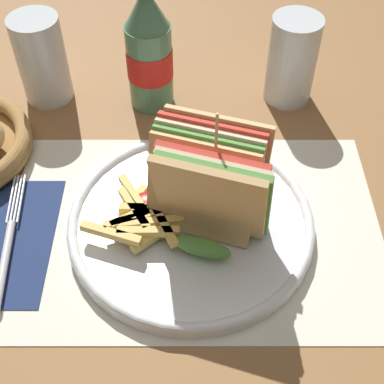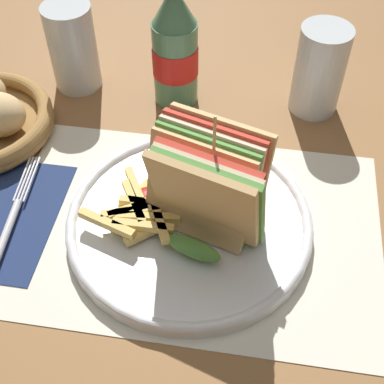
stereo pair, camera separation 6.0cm
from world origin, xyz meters
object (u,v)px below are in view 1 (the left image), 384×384
Objects in this scene: fork at (8,248)px; plate_main at (192,223)px; glass_near at (293,60)px; club_sandwich at (210,186)px; glass_far at (43,59)px; coke_bottle_near at (150,51)px.

plate_main is at bearing 5.35° from fork.
fork is at bearing -170.10° from plate_main.
fork is at bearing -140.83° from glass_near.
glass_far is (-0.22, 0.24, -0.01)m from club_sandwich.
plate_main is 2.26× the size of glass_far.
plate_main is at bearing -76.40° from coke_bottle_near.
club_sandwich is 0.27m from glass_near.
coke_bottle_near is 1.57× the size of glass_near.
coke_bottle_near is 1.57× the size of glass_far.
club_sandwich is 0.33m from glass_far.
glass_near is at bearing -0.16° from glass_far.
coke_bottle_near is (-0.06, 0.23, 0.07)m from plate_main.
glass_far reaches higher than fork.
club_sandwich is at bearing -115.95° from glass_near.
coke_bottle_near is 0.19m from glass_near.
club_sandwich reaches higher than glass_far.
plate_main is at bearing -119.68° from glass_near.
coke_bottle_near is (-0.07, 0.23, 0.01)m from club_sandwich.
glass_far is at bearing 85.85° from fork.
glass_near is 1.00× the size of glass_far.
club_sandwich reaches higher than fork.
club_sandwich is 1.26× the size of glass_far.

